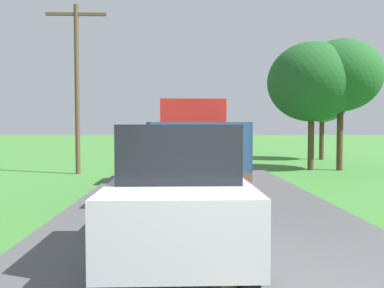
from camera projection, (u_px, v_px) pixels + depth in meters
banana_truck_near at (194, 143)px, 12.10m from camera, size 2.38×5.82×2.80m
utility_pole_roadside at (77, 81)px, 16.18m from camera, size 2.51×0.20×7.08m
roadside_tree_near_left at (341, 76)px, 17.56m from camera, size 3.63×3.63×5.97m
roadside_tree_mid_right at (322, 97)px, 23.40m from camera, size 3.40×3.40×5.36m
roadside_tree_far_left at (312, 82)px, 17.66m from camera, size 4.02×4.02×5.86m
following_car at (179, 190)px, 5.53m from camera, size 1.74×4.10×1.92m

